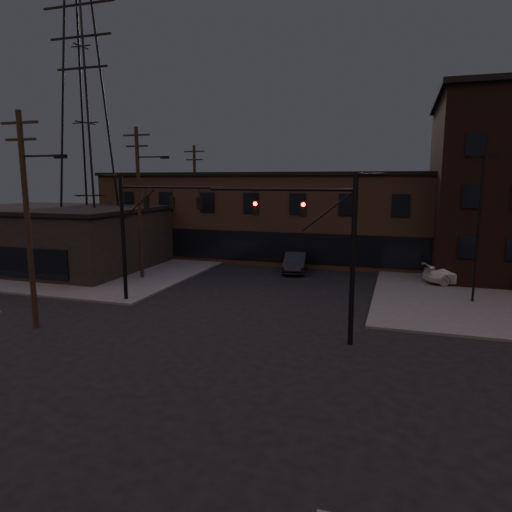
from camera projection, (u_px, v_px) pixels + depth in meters
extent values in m
plane|color=black|center=(182.00, 363.00, 19.23)|extent=(140.00, 140.00, 0.00)
cube|color=#474744|center=(86.00, 255.00, 46.48)|extent=(30.00, 30.00, 0.15)
cube|color=brown|center=(311.00, 217.00, 44.87)|extent=(40.00, 12.00, 8.00)
cube|color=black|center=(58.00, 239.00, 39.84)|extent=(16.00, 12.00, 5.00)
cylinder|color=black|center=(353.00, 261.00, 20.84)|extent=(0.24, 0.24, 8.00)
cylinder|color=black|center=(280.00, 189.00, 21.36)|extent=(7.00, 0.14, 0.14)
cube|color=#FF140C|center=(304.00, 209.00, 21.16)|extent=(0.28, 0.22, 0.70)
cube|color=#FF140C|center=(256.00, 208.00, 21.86)|extent=(0.28, 0.22, 0.70)
cylinder|color=black|center=(123.00, 239.00, 28.48)|extent=(0.24, 0.24, 8.00)
cylinder|color=black|center=(172.00, 187.00, 26.90)|extent=(7.00, 0.14, 0.14)
cube|color=black|center=(146.00, 202.00, 27.57)|extent=(0.28, 0.22, 0.70)
cube|color=black|center=(172.00, 203.00, 27.05)|extent=(0.28, 0.22, 0.70)
cube|color=black|center=(199.00, 203.00, 26.52)|extent=(0.28, 0.22, 0.70)
cylinder|color=black|center=(28.00, 223.00, 23.04)|extent=(0.28, 0.28, 11.00)
cube|color=black|center=(19.00, 123.00, 22.23)|extent=(2.20, 0.12, 0.12)
cube|color=black|center=(21.00, 139.00, 22.36)|extent=(1.80, 0.12, 0.12)
cube|color=black|center=(61.00, 156.00, 21.81)|extent=(0.60, 0.25, 0.18)
cylinder|color=black|center=(139.00, 205.00, 34.57)|extent=(0.28, 0.28, 11.50)
cube|color=black|center=(136.00, 135.00, 33.72)|extent=(2.20, 0.12, 0.12)
cube|color=black|center=(137.00, 146.00, 33.85)|extent=(1.80, 0.12, 0.12)
cube|color=black|center=(165.00, 157.00, 33.30)|extent=(0.60, 0.25, 0.18)
cylinder|color=black|center=(195.00, 201.00, 46.19)|extent=(0.28, 0.28, 11.00)
cube|color=black|center=(194.00, 151.00, 45.37)|extent=(2.20, 0.12, 0.12)
cube|color=black|center=(194.00, 160.00, 45.50)|extent=(1.80, 0.12, 0.12)
cylinder|color=black|center=(478.00, 232.00, 27.73)|extent=(0.14, 0.14, 9.00)
cube|color=black|center=(475.00, 156.00, 27.13)|extent=(0.50, 0.28, 0.18)
cube|color=black|center=(493.00, 156.00, 26.83)|extent=(0.50, 0.28, 0.18)
imported|color=silver|center=(460.00, 274.00, 33.17)|extent=(5.46, 3.43, 1.48)
imported|color=black|center=(296.00, 262.00, 38.15)|extent=(2.38, 5.17, 1.64)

